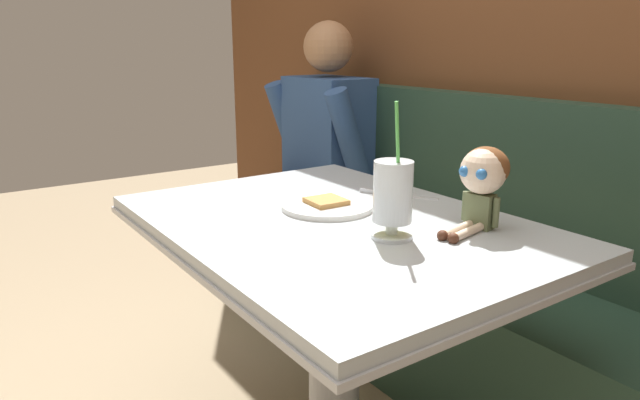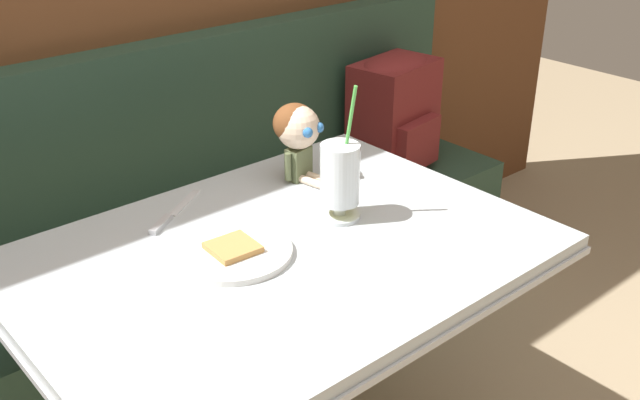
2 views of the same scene
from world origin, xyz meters
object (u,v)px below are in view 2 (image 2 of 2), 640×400
at_px(butter_knife, 168,218).
at_px(backpack, 395,110).
at_px(seated_doll, 298,131).
at_px(toast_plate, 233,251).
at_px(milkshake_glass, 340,178).

distance_m(butter_knife, backpack, 1.15).
bearing_deg(seated_doll, backpack, 26.11).
bearing_deg(toast_plate, butter_knife, 95.98).
distance_m(milkshake_glass, backpack, 1.00).
xyz_separation_m(butter_knife, seated_doll, (0.37, -0.02, 0.12)).
height_order(toast_plate, milkshake_glass, milkshake_glass).
distance_m(milkshake_glass, seated_doll, 0.24).
bearing_deg(butter_knife, toast_plate, -84.02).
bearing_deg(backpack, seated_doll, -153.89).
distance_m(toast_plate, backpack, 1.21).
distance_m(milkshake_glass, butter_knife, 0.40).
relative_size(toast_plate, milkshake_glass, 0.79).
relative_size(toast_plate, seated_doll, 1.10).
bearing_deg(milkshake_glass, toast_plate, 175.91).
relative_size(milkshake_glass, backpack, 0.78).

